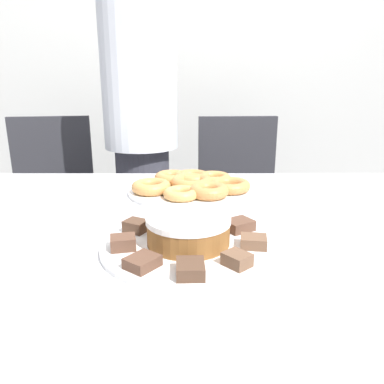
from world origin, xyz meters
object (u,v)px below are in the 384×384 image
at_px(person_standing, 143,134).
at_px(frosted_cake, 190,230).
at_px(office_chair_right, 241,215).
at_px(plate_cake, 190,245).
at_px(plate_donuts, 193,190).
at_px(office_chair_left, 54,215).

xyz_separation_m(person_standing, frosted_cake, (0.21, -0.92, -0.07)).
xyz_separation_m(office_chair_right, frosted_cake, (-0.25, -1.03, 0.35)).
xyz_separation_m(office_chair_right, plate_cake, (-0.25, -1.03, 0.31)).
relative_size(office_chair_right, plate_donuts, 2.26).
bearing_deg(plate_cake, office_chair_right, 76.58).
bearing_deg(frosted_cake, plate_cake, 0.00).
distance_m(person_standing, plate_cake, 0.95).
distance_m(office_chair_right, frosted_cake, 1.11).
bearing_deg(person_standing, office_chair_left, 166.65).
relative_size(person_standing, plate_cake, 4.40).
height_order(person_standing, office_chair_right, person_standing).
xyz_separation_m(office_chair_left, office_chair_right, (0.93, 0.00, 0.00)).
xyz_separation_m(office_chair_left, frosted_cake, (0.69, -1.03, 0.35)).
bearing_deg(frosted_cake, office_chair_left, 123.70).
height_order(person_standing, plate_donuts, person_standing).
height_order(plate_donuts, frosted_cake, frosted_cake).
bearing_deg(office_chair_left, plate_donuts, -51.25).
xyz_separation_m(plate_cake, plate_donuts, (0.01, 0.41, 0.00)).
height_order(plate_cake, plate_donuts, same).
distance_m(office_chair_left, frosted_cake, 1.28).
xyz_separation_m(office_chair_right, plate_donuts, (-0.24, -0.62, 0.31)).
bearing_deg(plate_donuts, person_standing, 113.57).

